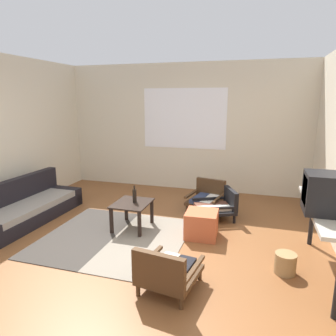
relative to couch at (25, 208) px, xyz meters
name	(u,v)px	position (x,y,z in m)	size (l,w,h in m)	color
ground_plane	(129,250)	(2.04, -0.45, -0.21)	(7.80, 7.80, 0.00)	brown
far_wall_with_window	(185,128)	(2.04, 2.61, 1.14)	(5.60, 0.13, 2.70)	beige
area_rug	(114,237)	(1.69, -0.17, -0.20)	(1.99, 1.89, 0.01)	#38332D
couch	(25,208)	(0.00, 0.00, 0.00)	(0.75, 2.04, 0.67)	black
coffee_table	(132,208)	(1.80, 0.22, 0.12)	(0.52, 0.61, 0.42)	black
armchair_by_window	(207,197)	(2.76, 1.39, 0.02)	(0.67, 0.71, 0.51)	#472D19
armchair_striped_foreground	(167,271)	(2.78, -1.14, 0.02)	(0.64, 0.69, 0.52)	#472D19
armchair_corner	(218,206)	(3.02, 0.99, 0.02)	(0.80, 0.74, 0.50)	black
ottoman_orange	(202,224)	(2.88, 0.25, -0.02)	(0.45, 0.45, 0.38)	#BC5633
console_shelf	(326,215)	(4.35, -0.33, 0.50)	(0.39, 1.64, 0.80)	#B2AD9E
crt_television	(333,194)	(4.35, -0.51, 0.80)	(0.55, 0.40, 0.42)	black
clay_vase	(322,187)	(4.35, 0.06, 0.71)	(0.25, 0.25, 0.30)	#935B38
glass_bottle	(135,195)	(1.83, 0.26, 0.31)	(0.06, 0.06, 0.26)	black
wicker_basket	(285,263)	(3.97, -0.43, -0.09)	(0.24, 0.24, 0.24)	#9E7A4C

